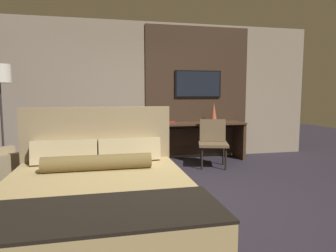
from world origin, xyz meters
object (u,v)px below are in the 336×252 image
at_px(bed, 98,202).
at_px(tv, 198,84).
at_px(desk_chair, 213,139).
at_px(floor_lamp, 0,83).
at_px(vase_tall, 214,112).
at_px(desk, 201,134).
at_px(book, 169,122).

relative_size(bed, tv, 2.19).
bearing_deg(desk_chair, floor_lamp, -160.44).
height_order(bed, vase_tall, bed).
xyz_separation_m(desk, book, (-0.68, -0.01, 0.27)).
xyz_separation_m(desk, desk_chair, (0.03, -0.60, -0.01)).
height_order(bed, tv, tv).
bearing_deg(floor_lamp, vase_tall, 11.76).
bearing_deg(bed, book, 65.13).
relative_size(desk, desk_chair, 1.97).
xyz_separation_m(floor_lamp, book, (2.83, 0.75, -0.73)).
height_order(bed, desk_chair, bed).
distance_m(desk_chair, vase_tall, 0.81).
relative_size(bed, desk, 1.27).
distance_m(bed, vase_tall, 3.83).
xyz_separation_m(tv, vase_tall, (0.28, -0.22, -0.58)).
bearing_deg(desk, floor_lamp, -167.69).
bearing_deg(bed, desk, 55.30).
bearing_deg(tv, desk_chair, -87.94).
bearing_deg(floor_lamp, desk, 12.31).
relative_size(bed, book, 9.67).
xyz_separation_m(bed, desk_chair, (2.08, 2.36, 0.20)).
distance_m(vase_tall, book, 0.98).
xyz_separation_m(bed, floor_lamp, (-1.46, 2.19, 1.21)).
xyz_separation_m(bed, desk, (2.05, 2.95, 0.21)).
bearing_deg(desk, bed, -124.70).
height_order(desk_chair, vase_tall, vase_tall).
xyz_separation_m(vase_tall, book, (-0.96, -0.04, -0.19)).
bearing_deg(tv, floor_lamp, -164.02).
xyz_separation_m(bed, tv, (2.05, 3.19, 1.24)).
relative_size(tv, desk_chair, 1.14).
height_order(floor_lamp, book, floor_lamp).
bearing_deg(desk_chair, book, 157.53).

